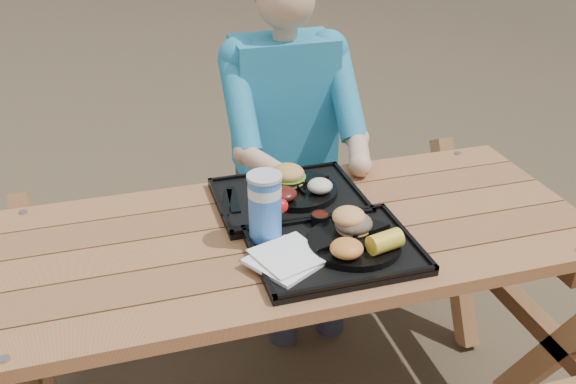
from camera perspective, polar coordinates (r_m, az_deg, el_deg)
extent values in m
cube|color=black|center=(1.78, 4.17, -5.24)|extent=(0.45, 0.35, 0.02)
cube|color=black|center=(2.03, 0.03, -0.60)|extent=(0.45, 0.35, 0.02)
cylinder|color=black|center=(1.78, 5.92, -4.50)|extent=(0.26, 0.26, 0.02)
cylinder|color=black|center=(2.04, 0.76, 0.14)|extent=(0.26, 0.26, 0.02)
cube|color=white|center=(1.71, -0.17, -5.99)|extent=(0.23, 0.23, 0.02)
cylinder|color=blue|center=(1.77, -2.06, -1.46)|extent=(0.09, 0.09, 0.19)
cylinder|color=#330C05|center=(1.87, 2.87, -2.41)|extent=(0.06, 0.06, 0.03)
cylinder|color=yellow|center=(1.88, 4.72, -2.31)|extent=(0.06, 0.06, 0.03)
ellipsoid|color=orange|center=(1.70, 5.24, -5.01)|extent=(0.09, 0.09, 0.04)
cube|color=black|center=(2.00, -4.88, -0.68)|extent=(0.05, 0.16, 0.01)
ellipsoid|color=#4F140F|center=(1.95, -0.45, -0.17)|extent=(0.09, 0.09, 0.04)
ellipsoid|color=beige|center=(2.00, 2.86, 0.55)|extent=(0.08, 0.08, 0.04)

